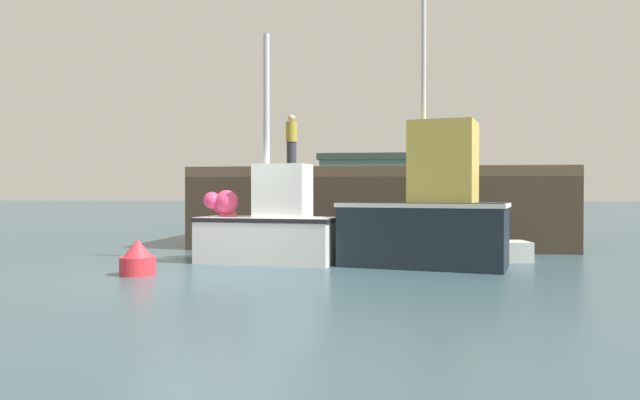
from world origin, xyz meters
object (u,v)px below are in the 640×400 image
fishing_boat_near_left (267,225)px  rowboat (484,251)px  fishing_boat_near_right (429,213)px  dockworker (292,143)px  mooring_buoy_foreground (138,259)px

fishing_boat_near_left → rowboat: (4.30, 0.92, -0.55)m
fishing_boat_near_left → fishing_boat_near_right: (3.13, -0.20, 0.25)m
rowboat → dockworker: dockworker is taller
fishing_boat_near_left → rowboat: size_ratio=2.43×
fishing_boat_near_left → fishing_boat_near_right: fishing_boat_near_right is taller
rowboat → fishing_boat_near_right: bearing=-136.1°
fishing_boat_near_right → dockworker: fishing_boat_near_right is taller
dockworker → mooring_buoy_foreground: dockworker is taller
fishing_boat_near_right → mooring_buoy_foreground: 5.30m
fishing_boat_near_left → mooring_buoy_foreground: fishing_boat_near_left is taller
rowboat → mooring_buoy_foreground: bearing=-154.8°
fishing_boat_near_left → fishing_boat_near_right: size_ratio=0.80×
dockworker → mooring_buoy_foreground: 8.71m
rowboat → mooring_buoy_foreground: size_ratio=3.05×
fishing_boat_near_right → rowboat: (1.17, 1.13, -0.80)m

